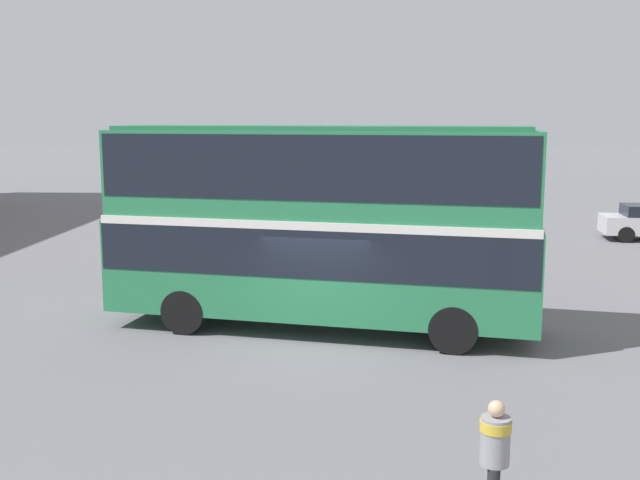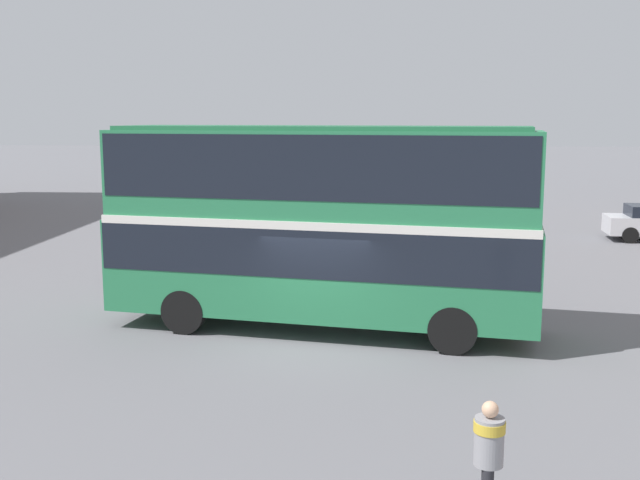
# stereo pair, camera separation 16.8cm
# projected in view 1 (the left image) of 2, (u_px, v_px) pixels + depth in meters

# --- Properties ---
(ground_plane) EXTENTS (240.00, 240.00, 0.00)m
(ground_plane) POSITION_uv_depth(u_px,v_px,m) (315.00, 345.00, 17.27)
(ground_plane) COLOR slate
(double_decker_bus) EXTENTS (10.68, 4.46, 4.99)m
(double_decker_bus) POSITION_uv_depth(u_px,v_px,m) (320.00, 215.00, 18.06)
(double_decker_bus) COLOR #287A4C
(double_decker_bus) RESTS_ON ground_plane
(pedestrian_foreground) EXTENTS (0.45, 0.45, 1.65)m
(pedestrian_foreground) POSITION_uv_depth(u_px,v_px,m) (495.00, 448.00, 9.57)
(pedestrian_foreground) COLOR #232328
(pedestrian_foreground) RESTS_ON ground_plane
(parked_car_kerb_far) EXTENTS (4.60, 2.59, 1.58)m
(parked_car_kerb_far) POSITION_uv_depth(u_px,v_px,m) (254.00, 212.00, 35.02)
(parked_car_kerb_far) COLOR silver
(parked_car_kerb_far) RESTS_ON ground_plane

